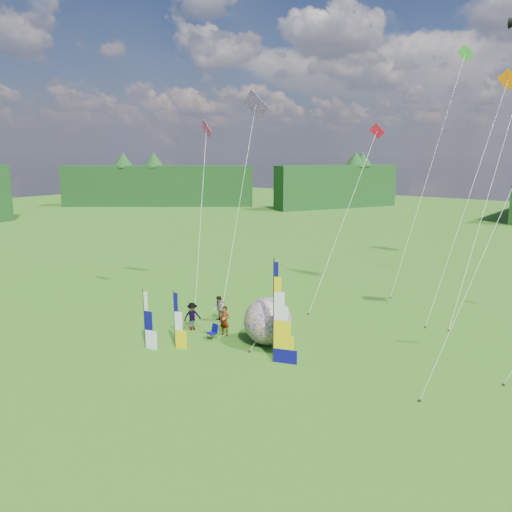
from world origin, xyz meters
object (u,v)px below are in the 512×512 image
Objects in this scene: bol_inflatable at (268,321)px; kite_whale at (499,151)px; feather_banner_main at (273,313)px; spectator_d at (263,315)px; spectator_a at (225,321)px; side_banner_far at (144,320)px; spectator_b at (219,309)px; spectator_c at (192,316)px; side_banner_left at (174,321)px; camp_chair at (212,332)px.

kite_whale is at bearing 62.27° from bol_inflatable.
feather_banner_main is 3.34× the size of spectator_d.
spectator_a is (-2.89, -0.52, -0.47)m from bol_inflatable.
side_banner_far is at bearing -135.78° from bol_inflatable.
side_banner_far is at bearing -63.64° from spectator_b.
side_banner_far reaches higher than spectator_c.
spectator_d is (1.72, 5.93, -0.83)m from side_banner_left.
side_banner_left is 2.01× the size of spectator_d.
feather_banner_main is at bearing -118.14° from kite_whale.
bol_inflatable is 0.13× the size of kite_whale.
spectator_b is 1.05× the size of spectator_d.
spectator_b is 0.08× the size of kite_whale.
kite_whale is (12.89, 14.14, 10.22)m from spectator_b.
spectator_b is 21.69m from kite_whale.
spectator_c is (-5.10, -1.10, -0.50)m from bol_inflatable.
spectator_a is 1.11m from camp_chair.
camp_chair is at bearing -131.49° from kite_whale.
camp_chair is at bearing 53.17° from side_banner_left.
side_banner_far reaches higher than spectator_a.
bol_inflatable is at bearing 175.73° from spectator_d.
spectator_d is (2.90, 0.99, -0.04)m from spectator_b.
feather_banner_main reaches higher than side_banner_left.
spectator_d is (3.13, 3.18, -0.07)m from spectator_c.
spectator_c is 1.91× the size of camp_chair.
spectator_d is 3.77m from camp_chair.
kite_whale is at bearing 42.17° from side_banner_far.
bol_inflatable is at bearing -50.67° from spectator_c.
spectator_c is at bearing -136.95° from kite_whale.
bol_inflatable is 19.76m from kite_whale.
feather_banner_main is 1.66× the size of side_banner_left.
kite_whale reaches higher than spectator_a.
side_banner_far is at bearing -176.86° from feather_banner_main.
side_banner_far is 7.02m from bol_inflatable.
side_banner_far is 1.22× the size of bol_inflatable.
spectator_c is (-6.90, 0.78, -1.85)m from feather_banner_main.
side_banner_left reaches higher than camp_chair.
feather_banner_main reaches higher than bol_inflatable.
side_banner_left is 1.70m from side_banner_far.
side_banner_left is at bearing -125.72° from spectator_c.
side_banner_left is at bearing 23.31° from side_banner_far.
side_banner_far reaches higher than spectator_d.
feather_banner_main is at bearing 175.90° from spectator_d.
kite_whale is at bearing 49.37° from feather_banner_main.
spectator_c reaches higher than spectator_d.
bol_inflatable is at bearing 29.32° from side_banner_far.
spectator_b is 2.21m from spectator_c.
bol_inflatable is 2.98× the size of camp_chair.
spectator_b is (-6.68, 2.98, -1.87)m from feather_banner_main.
spectator_a is at bearing 56.22° from side_banner_left.
spectator_c is at bearing 76.20° from side_banner_far.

